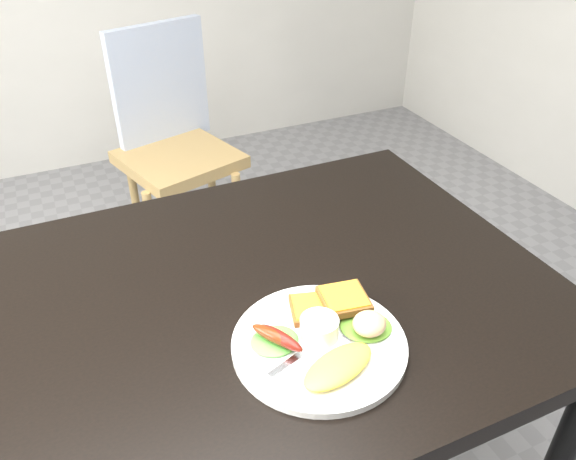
% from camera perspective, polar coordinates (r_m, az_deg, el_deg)
% --- Properties ---
extents(dining_table, '(1.20, 0.80, 0.04)m').
position_cam_1_polar(dining_table, '(1.02, -6.42, -7.95)').
color(dining_table, black).
rests_on(dining_table, ground).
extents(dining_chair, '(0.48, 0.48, 0.05)m').
position_cam_1_polar(dining_chair, '(2.17, -11.01, 7.07)').
color(dining_chair, '#AB8951').
rests_on(dining_chair, ground).
extents(person, '(0.58, 0.45, 1.44)m').
position_cam_1_polar(person, '(1.37, -21.28, 1.20)').
color(person, navy).
rests_on(person, ground).
extents(plate, '(0.28, 0.28, 0.01)m').
position_cam_1_polar(plate, '(0.91, 3.17, -11.50)').
color(plate, white).
rests_on(plate, dining_table).
extents(lettuce_left, '(0.08, 0.07, 0.01)m').
position_cam_1_polar(lettuce_left, '(0.90, -1.37, -11.19)').
color(lettuce_left, green).
rests_on(lettuce_left, plate).
extents(lettuce_right, '(0.11, 0.10, 0.01)m').
position_cam_1_polar(lettuce_right, '(0.94, 7.90, -9.67)').
color(lettuce_right, '#4C902D').
rests_on(lettuce_right, plate).
extents(omelette, '(0.14, 0.10, 0.02)m').
position_cam_1_polar(omelette, '(0.86, 5.14, -13.61)').
color(omelette, yellow).
rests_on(omelette, plate).
extents(sausage_a, '(0.06, 0.08, 0.02)m').
position_cam_1_polar(sausage_a, '(0.89, -1.33, -10.73)').
color(sausage_a, '#5B2713').
rests_on(sausage_a, lettuce_left).
extents(sausage_b, '(0.06, 0.09, 0.02)m').
position_cam_1_polar(sausage_b, '(0.88, -0.77, -10.89)').
color(sausage_b, maroon).
rests_on(sausage_b, lettuce_left).
extents(ramekin, '(0.08, 0.08, 0.04)m').
position_cam_1_polar(ramekin, '(0.90, 3.19, -9.95)').
color(ramekin, white).
rests_on(ramekin, plate).
extents(toast_a, '(0.09, 0.09, 0.01)m').
position_cam_1_polar(toast_a, '(0.95, 2.49, -7.99)').
color(toast_a, brown).
rests_on(toast_a, plate).
extents(toast_b, '(0.09, 0.09, 0.01)m').
position_cam_1_polar(toast_b, '(0.96, 5.70, -7.03)').
color(toast_b, brown).
rests_on(toast_b, toast_a).
extents(potato_salad, '(0.07, 0.07, 0.03)m').
position_cam_1_polar(potato_salad, '(0.91, 8.27, -9.39)').
color(potato_salad, beige).
rests_on(potato_salad, lettuce_right).
extents(fork, '(0.14, 0.06, 0.00)m').
position_cam_1_polar(fork, '(0.89, 1.66, -12.28)').
color(fork, '#ADAFB7').
rests_on(fork, plate).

